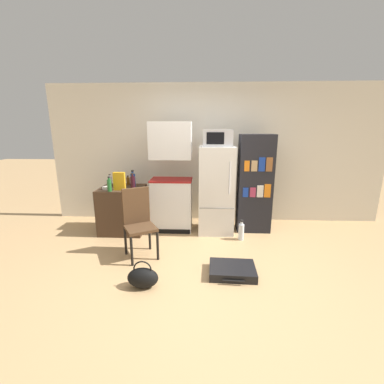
{
  "coord_description": "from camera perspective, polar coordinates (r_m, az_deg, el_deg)",
  "views": [
    {
      "loc": [
        -0.02,
        -3.03,
        1.8
      ],
      "look_at": [
        -0.2,
        0.85,
        0.83
      ],
      "focal_mm": 24.0,
      "sensor_mm": 36.0,
      "label": 1
    }
  ],
  "objects": [
    {
      "name": "refrigerator",
      "position": [
        4.48,
        5.4,
        0.41
      ],
      "size": [
        0.6,
        0.59,
        1.51
      ],
      "color": "white",
      "rests_on": "ground_plane"
    },
    {
      "name": "cereal_box",
      "position": [
        4.42,
        -15.84,
        2.32
      ],
      "size": [
        0.19,
        0.07,
        0.3
      ],
      "color": "gold",
      "rests_on": "side_table"
    },
    {
      "name": "side_table",
      "position": [
        4.73,
        -15.05,
        -3.73
      ],
      "size": [
        0.74,
        0.68,
        0.8
      ],
      "color": "#422D1E",
      "rests_on": "ground_plane"
    },
    {
      "name": "wall_back",
      "position": [
        5.06,
        5.26,
        8.33
      ],
      "size": [
        6.4,
        0.1,
        2.62
      ],
      "color": "silver",
      "rests_on": "ground_plane"
    },
    {
      "name": "bottle_clear_short",
      "position": [
        4.98,
        -17.79,
        2.57
      ],
      "size": [
        0.07,
        0.07,
        0.18
      ],
      "color": "silver",
      "rests_on": "side_table"
    },
    {
      "name": "bottle_green_tall",
      "position": [
        4.38,
        -17.89,
        1.46
      ],
      "size": [
        0.07,
        0.07,
        0.25
      ],
      "color": "#1E6028",
      "rests_on": "side_table"
    },
    {
      "name": "bottle_blue_soda",
      "position": [
        4.63,
        -13.0,
        2.67
      ],
      "size": [
        0.09,
        0.09,
        0.29
      ],
      "color": "#1E47A3",
      "rests_on": "side_table"
    },
    {
      "name": "water_bottle_front",
      "position": [
        4.36,
        10.88,
        -8.6
      ],
      "size": [
        0.09,
        0.09,
        0.34
      ],
      "color": "silver",
      "rests_on": "ground_plane"
    },
    {
      "name": "microwave",
      "position": [
        4.36,
        5.67,
        11.89
      ],
      "size": [
        0.48,
        0.42,
        0.28
      ],
      "color": "#B7B7BC",
      "rests_on": "refrigerator"
    },
    {
      "name": "ground_plane",
      "position": [
        3.52,
        2.77,
        -16.75
      ],
      "size": [
        24.0,
        24.0,
        0.0
      ],
      "primitive_type": "plane",
      "color": "tan"
    },
    {
      "name": "handbag",
      "position": [
        3.17,
        -10.87,
        -18.16
      ],
      "size": [
        0.36,
        0.2,
        0.33
      ],
      "color": "black",
      "rests_on": "ground_plane"
    },
    {
      "name": "chair",
      "position": [
        3.74,
        -11.87,
        -5.59
      ],
      "size": [
        0.54,
        0.54,
        0.98
      ],
      "rotation": [
        0.0,
        0.0,
        0.51
      ],
      "color": "black",
      "rests_on": "ground_plane"
    },
    {
      "name": "bottle_milk_white",
      "position": [
        4.8,
        -16.31,
        2.32
      ],
      "size": [
        0.09,
        0.09,
        0.19
      ],
      "color": "white",
      "rests_on": "side_table"
    },
    {
      "name": "bowl",
      "position": [
        4.58,
        -18.42,
        0.86
      ],
      "size": [
        0.15,
        0.15,
        0.04
      ],
      "color": "silver",
      "rests_on": "side_table"
    },
    {
      "name": "bottle_amber_beer",
      "position": [
        4.84,
        -14.01,
        2.43
      ],
      "size": [
        0.06,
        0.06,
        0.17
      ],
      "color": "brown",
      "rests_on": "side_table"
    },
    {
      "name": "suitcase_large_flat",
      "position": [
        3.43,
        8.93,
        -16.8
      ],
      "size": [
        0.59,
        0.48,
        0.11
      ],
      "rotation": [
        0.0,
        0.0,
        -0.03
      ],
      "color": "black",
      "rests_on": "ground_plane"
    },
    {
      "name": "kitchen_hutch",
      "position": [
        4.54,
        -4.6,
        2.17
      ],
      "size": [
        0.72,
        0.46,
        1.91
      ],
      "color": "white",
      "rests_on": "ground_plane"
    },
    {
      "name": "bottle_wine_dark",
      "position": [
        4.45,
        -13.04,
        2.11
      ],
      "size": [
        0.08,
        0.08,
        0.27
      ],
      "color": "black",
      "rests_on": "side_table"
    },
    {
      "name": "bookshelf",
      "position": [
        4.63,
        13.76,
        1.77
      ],
      "size": [
        0.58,
        0.38,
        1.71
      ],
      "color": "black",
      "rests_on": "ground_plane"
    }
  ]
}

